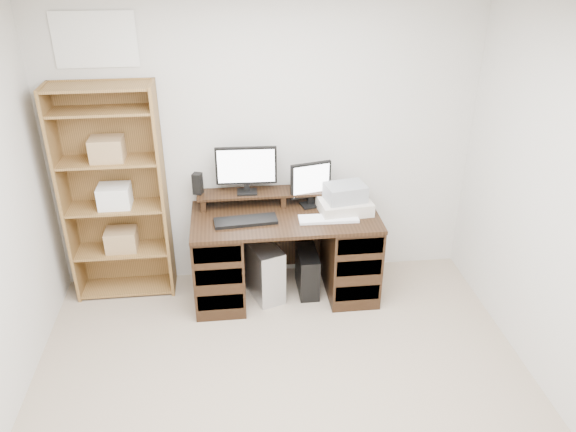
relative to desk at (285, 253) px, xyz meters
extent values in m
cube|color=white|center=(-0.13, -1.64, 2.12)|extent=(3.50, 4.00, 0.02)
cube|color=silver|center=(-0.13, 0.37, 0.86)|extent=(3.50, 0.02, 2.50)
cube|color=white|center=(-1.35, 0.35, 1.69)|extent=(0.60, 0.01, 0.40)
cube|color=black|center=(0.00, -0.01, 0.35)|extent=(1.50, 0.70, 0.03)
cube|color=black|center=(-0.55, -0.01, -0.03)|extent=(0.40, 0.66, 0.72)
cube|color=black|center=(0.55, -0.01, -0.03)|extent=(0.40, 0.66, 0.72)
cube|color=black|center=(0.00, 0.32, 0.01)|extent=(1.48, 0.02, 0.65)
cube|color=black|center=(-0.55, -0.34, -0.21)|extent=(0.36, 0.01, 0.14)
cube|color=black|center=(-0.55, -0.34, 0.03)|extent=(0.36, 0.01, 0.14)
cube|color=black|center=(-0.55, -0.34, 0.23)|extent=(0.36, 0.01, 0.14)
cube|color=black|center=(0.55, -0.34, -0.21)|extent=(0.36, 0.01, 0.14)
cube|color=black|center=(0.55, -0.34, 0.03)|extent=(0.36, 0.01, 0.14)
cube|color=black|center=(0.55, -0.34, 0.23)|extent=(0.36, 0.01, 0.14)
cube|color=black|center=(-0.65, 0.21, 0.41)|extent=(0.04, 0.20, 0.10)
cube|color=black|center=(0.00, 0.21, 0.41)|extent=(0.04, 0.20, 0.10)
cube|color=black|center=(0.65, 0.21, 0.41)|extent=(0.04, 0.20, 0.10)
cube|color=black|center=(0.00, 0.21, 0.47)|extent=(1.40, 0.22, 0.02)
cube|color=black|center=(-0.29, 0.19, 0.49)|extent=(0.17, 0.13, 0.01)
cube|color=black|center=(-0.29, 0.21, 0.54)|extent=(0.05, 0.03, 0.09)
cube|color=black|center=(-0.29, 0.21, 0.71)|extent=(0.49, 0.05, 0.31)
cube|color=white|center=(-0.29, 0.19, 0.71)|extent=(0.46, 0.02, 0.28)
cube|color=black|center=(0.23, 0.14, 0.37)|extent=(0.19, 0.16, 0.01)
cube|color=black|center=(0.23, 0.16, 0.42)|extent=(0.05, 0.04, 0.09)
cube|color=black|center=(0.23, 0.16, 0.59)|extent=(0.34, 0.11, 0.30)
cube|color=white|center=(0.23, 0.14, 0.59)|extent=(0.30, 0.07, 0.26)
cube|color=black|center=(-0.69, 0.23, 0.57)|extent=(0.09, 0.09, 0.18)
cube|color=black|center=(-0.32, -0.10, 0.37)|extent=(0.50, 0.21, 0.03)
cube|color=white|center=(0.33, -0.13, 0.37)|extent=(0.47, 0.15, 0.02)
ellipsoid|color=white|center=(0.56, -0.10, 0.38)|extent=(0.09, 0.06, 0.03)
cube|color=beige|center=(0.49, 0.01, 0.41)|extent=(0.44, 0.34, 0.10)
cube|color=gray|center=(0.49, 0.01, 0.53)|extent=(0.35, 0.27, 0.13)
cube|color=#B7BABF|center=(-0.19, 0.01, -0.15)|extent=(0.36, 0.52, 0.48)
cube|color=black|center=(0.19, 0.00, -0.20)|extent=(0.16, 0.38, 0.38)
cube|color=#19FF33|center=(0.19, -0.18, -0.12)|extent=(0.01, 0.00, 0.01)
cube|color=olive|center=(-1.73, 0.19, 0.51)|extent=(0.02, 0.30, 1.80)
cube|color=olive|center=(-0.96, 0.19, 0.51)|extent=(0.02, 0.30, 1.80)
cube|color=olive|center=(-1.35, 0.33, 0.51)|extent=(0.80, 0.01, 1.80)
cube|color=olive|center=(-1.35, 0.19, -0.36)|extent=(0.75, 0.28, 0.02)
cube|color=olive|center=(-1.35, 0.19, 0.01)|extent=(0.75, 0.28, 0.02)
cube|color=olive|center=(-1.35, 0.19, 0.41)|extent=(0.75, 0.28, 0.02)
cube|color=olive|center=(-1.35, 0.19, 0.81)|extent=(0.75, 0.28, 0.02)
cube|color=olive|center=(-1.35, 0.19, 1.21)|extent=(0.75, 0.28, 0.02)
cube|color=olive|center=(-1.35, 0.19, 1.39)|extent=(0.75, 0.28, 0.02)
cube|color=#A07F54|center=(-1.35, 0.19, 0.11)|extent=(0.25, 0.20, 0.18)
cube|color=white|center=(-1.35, 0.19, 0.51)|extent=(0.25, 0.20, 0.18)
cube|color=#A07F54|center=(-1.35, 0.19, 0.91)|extent=(0.25, 0.20, 0.18)
camera|label=1|loc=(-0.43, -3.97, 2.45)|focal=35.00mm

